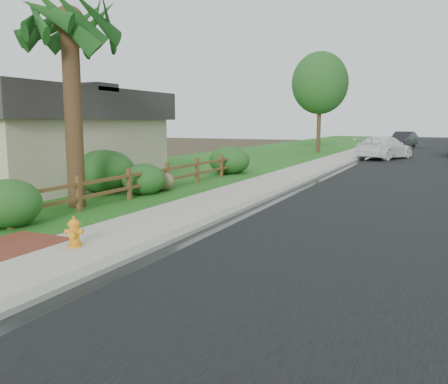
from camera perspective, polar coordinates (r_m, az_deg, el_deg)
The scene contains 20 objects.
ground at distance 9.87m, azimuth -12.12°, elevation -7.11°, with size 120.00×120.00×0.00m, color #372B1E.
road at distance 42.67m, azimuth 23.26°, elevation 4.28°, with size 8.00×90.00×0.02m, color black.
curb at distance 42.99m, azimuth 17.65°, elevation 4.66°, with size 0.40×90.00×0.12m, color gray.
wet_gutter at distance 42.95m, azimuth 18.12°, elevation 4.58°, with size 0.50×90.00×0.00m, color black.
sidewalk at distance 43.17m, azimuth 15.94°, elevation 4.73°, with size 2.20×90.00×0.10m, color #A9A194.
grass_strip at distance 43.50m, azimuth 13.46°, elevation 4.83°, with size 1.60×90.00×0.06m, color #194F16.
lawn_near at distance 44.82m, azimuth 6.91°, elevation 5.08°, with size 9.00×90.00×0.04m, color #194F16.
brick_patch at distance 10.64m, azimuth -25.02°, elevation -6.29°, with size 1.60×2.40×0.11m, color maroon.
ranch_fence at distance 16.94m, azimuth -8.97°, elevation 1.58°, with size 0.12×16.92×1.10m.
palm_tree at distance 15.25m, azimuth -18.16°, elevation 19.04°, with size 3.60×3.60×6.60m.
house at distance 22.22m, azimuth -24.34°, elevation 6.33°, with size 10.60×9.60×4.05m.
fire_hydrant at distance 10.09m, azimuth -17.57°, elevation -4.72°, with size 0.41×0.33×0.63m.
white_suv at distance 35.25m, azimuth 18.72°, elevation 5.09°, with size 2.22×5.46×1.59m, color white.
dark_car_far at distance 51.89m, azimuth 20.75°, elevation 5.94°, with size 1.69×4.85×1.60m, color black.
boulder at distance 18.08m, azimuth -7.73°, elevation 1.32°, with size 1.18×0.89×0.79m, color olive.
shrub_a at distance 12.84m, azimuth -24.55°, elevation -1.31°, with size 1.63×1.63×1.22m, color #1B4619.
shrub_b at distance 18.08m, azimuth -14.24°, elevation 2.42°, with size 2.27×2.27×1.59m, color #1B4619.
shrub_c at distance 17.19m, azimuth -9.63°, elevation 1.49°, with size 1.57×1.57×1.14m, color #1B4619.
shrub_d at distance 23.72m, azimuth 0.67°, elevation 3.81°, with size 2.04×2.04×1.39m, color #1B4619.
tree_mid_left at distance 41.27m, azimuth 11.47°, elevation 12.70°, with size 4.69×4.69×8.38m.
Camera 1 is at (5.77, -7.57, 2.62)m, focal length 38.00 mm.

